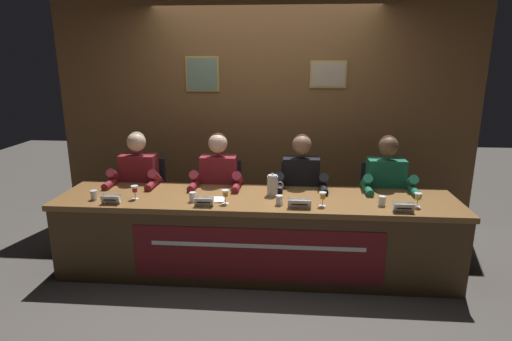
{
  "coord_description": "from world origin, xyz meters",
  "views": [
    {
      "loc": [
        0.29,
        -3.61,
        1.94
      ],
      "look_at": [
        0.0,
        0.0,
        0.97
      ],
      "focal_mm": 29.46,
      "sensor_mm": 36.0,
      "label": 1
    }
  ],
  "objects_px": {
    "juice_glass_far_left": "(135,190)",
    "chair_center_left": "(222,204)",
    "chair_center_right": "(300,206)",
    "panelist_center_right": "(301,187)",
    "chair_far_left": "(146,202)",
    "water_cup_center_right": "(279,201)",
    "juice_glass_center_left": "(225,194)",
    "water_pitcher_central": "(273,185)",
    "panelist_far_right": "(387,189)",
    "panelist_far_left": "(137,183)",
    "conference_table": "(255,224)",
    "nameplate_center_right": "(299,204)",
    "water_cup_far_right": "(382,201)",
    "nameplate_far_left": "(111,199)",
    "chair_far_right": "(380,208)",
    "water_cup_center_left": "(193,197)",
    "juice_glass_far_right": "(418,197)",
    "nameplate_far_right": "(404,208)",
    "water_cup_far_left": "(94,196)",
    "nameplate_center_left": "(204,202)",
    "panelist_center_left": "(218,185)",
    "juice_glass_center_right": "(323,197)",
    "document_stack_center_left": "(213,200)"
  },
  "relations": [
    {
      "from": "panelist_far_left",
      "to": "panelist_far_right",
      "type": "height_order",
      "value": "same"
    },
    {
      "from": "juice_glass_center_right",
      "to": "panelist_far_left",
      "type": "bearing_deg",
      "value": 162.76
    },
    {
      "from": "chair_center_right",
      "to": "nameplate_far_right",
      "type": "bearing_deg",
      "value": -46.42
    },
    {
      "from": "water_cup_center_left",
      "to": "juice_glass_far_right",
      "type": "height_order",
      "value": "juice_glass_far_right"
    },
    {
      "from": "panelist_center_left",
      "to": "juice_glass_center_right",
      "type": "bearing_deg",
      "value": -29.6
    },
    {
      "from": "chair_center_right",
      "to": "panelist_center_right",
      "type": "distance_m",
      "value": 0.34
    },
    {
      "from": "water_cup_far_left",
      "to": "water_cup_center_left",
      "type": "height_order",
      "value": "same"
    },
    {
      "from": "nameplate_far_left",
      "to": "juice_glass_center_left",
      "type": "relative_size",
      "value": 1.31
    },
    {
      "from": "water_cup_center_right",
      "to": "panelist_far_right",
      "type": "xyz_separation_m",
      "value": [
        1.03,
        0.56,
        -0.05
      ]
    },
    {
      "from": "juice_glass_center_right",
      "to": "water_pitcher_central",
      "type": "relative_size",
      "value": 0.59
    },
    {
      "from": "water_cup_far_left",
      "to": "nameplate_center_left",
      "type": "relative_size",
      "value": 0.52
    },
    {
      "from": "conference_table",
      "to": "chair_center_left",
      "type": "xyz_separation_m",
      "value": [
        -0.42,
        0.68,
        -0.06
      ]
    },
    {
      "from": "chair_far_left",
      "to": "panelist_far_left",
      "type": "xyz_separation_m",
      "value": [
        -0.0,
        -0.2,
        0.28
      ]
    },
    {
      "from": "juice_glass_center_left",
      "to": "water_pitcher_central",
      "type": "xyz_separation_m",
      "value": [
        0.4,
        0.27,
        0.01
      ]
    },
    {
      "from": "water_cup_far_right",
      "to": "chair_center_right",
      "type": "bearing_deg",
      "value": 133.41
    },
    {
      "from": "nameplate_far_left",
      "to": "juice_glass_center_right",
      "type": "distance_m",
      "value": 1.83
    },
    {
      "from": "chair_far_right",
      "to": "water_cup_far_right",
      "type": "bearing_deg",
      "value": -102.07
    },
    {
      "from": "chair_far_left",
      "to": "water_cup_center_right",
      "type": "bearing_deg",
      "value": -27.59
    },
    {
      "from": "nameplate_far_left",
      "to": "chair_far_right",
      "type": "xyz_separation_m",
      "value": [
        2.49,
        0.85,
        -0.32
      ]
    },
    {
      "from": "chair_center_left",
      "to": "nameplate_center_right",
      "type": "height_order",
      "value": "chair_center_left"
    },
    {
      "from": "chair_far_right",
      "to": "nameplate_far_right",
      "type": "distance_m",
      "value": 0.92
    },
    {
      "from": "panelist_center_right",
      "to": "document_stack_center_left",
      "type": "relative_size",
      "value": 5.4
    },
    {
      "from": "water_cup_center_right",
      "to": "nameplate_far_right",
      "type": "relative_size",
      "value": 0.49
    },
    {
      "from": "panelist_center_left",
      "to": "panelist_center_right",
      "type": "relative_size",
      "value": 1.0
    },
    {
      "from": "nameplate_center_left",
      "to": "juice_glass_center_left",
      "type": "height_order",
      "value": "juice_glass_center_left"
    },
    {
      "from": "chair_center_left",
      "to": "juice_glass_center_left",
      "type": "height_order",
      "value": "chair_center_left"
    },
    {
      "from": "chair_center_left",
      "to": "chair_far_right",
      "type": "xyz_separation_m",
      "value": [
        1.66,
        0.0,
        0.0
      ]
    },
    {
      "from": "water_cup_center_right",
      "to": "panelist_far_right",
      "type": "height_order",
      "value": "panelist_far_right"
    },
    {
      "from": "water_cup_center_left",
      "to": "panelist_center_right",
      "type": "xyz_separation_m",
      "value": [
        0.96,
        0.54,
        -0.05
      ]
    },
    {
      "from": "panelist_far_left",
      "to": "juice_glass_far_right",
      "type": "distance_m",
      "value": 2.68
    },
    {
      "from": "juice_glass_far_left",
      "to": "chair_center_left",
      "type": "xyz_separation_m",
      "value": [
        0.66,
        0.71,
        -0.37
      ]
    },
    {
      "from": "chair_center_left",
      "to": "chair_far_right",
      "type": "height_order",
      "value": "same"
    },
    {
      "from": "water_cup_center_right",
      "to": "chair_center_right",
      "type": "bearing_deg",
      "value": 75.42
    },
    {
      "from": "chair_far_left",
      "to": "panelist_far_right",
      "type": "xyz_separation_m",
      "value": [
        2.49,
        -0.2,
        0.28
      ]
    },
    {
      "from": "chair_center_left",
      "to": "panelist_center_left",
      "type": "bearing_deg",
      "value": -90.0
    },
    {
      "from": "juice_glass_center_left",
      "to": "water_cup_center_left",
      "type": "height_order",
      "value": "juice_glass_center_left"
    },
    {
      "from": "panelist_far_left",
      "to": "chair_center_left",
      "type": "distance_m",
      "value": 0.9
    },
    {
      "from": "juice_glass_center_left",
      "to": "nameplate_far_left",
      "type": "bearing_deg",
      "value": -175.32
    },
    {
      "from": "chair_center_right",
      "to": "juice_glass_far_right",
      "type": "xyz_separation_m",
      "value": [
        0.97,
        -0.73,
        0.37
      ]
    },
    {
      "from": "nameplate_center_left",
      "to": "nameplate_center_right",
      "type": "bearing_deg",
      "value": 1.07
    },
    {
      "from": "document_stack_center_left",
      "to": "water_cup_center_left",
      "type": "bearing_deg",
      "value": -165.98
    },
    {
      "from": "conference_table",
      "to": "nameplate_center_right",
      "type": "xyz_separation_m",
      "value": [
        0.39,
        -0.15,
        0.26
      ]
    },
    {
      "from": "juice_glass_center_left",
      "to": "chair_far_right",
      "type": "relative_size",
      "value": 0.14
    },
    {
      "from": "nameplate_center_right",
      "to": "juice_glass_far_right",
      "type": "bearing_deg",
      "value": 6.34
    },
    {
      "from": "panelist_far_left",
      "to": "panelist_far_right",
      "type": "bearing_deg",
      "value": 0.0
    },
    {
      "from": "chair_far_left",
      "to": "water_pitcher_central",
      "type": "bearing_deg",
      "value": -19.81
    },
    {
      "from": "nameplate_far_left",
      "to": "juice_glass_center_left",
      "type": "distance_m",
      "value": 0.99
    },
    {
      "from": "nameplate_far_left",
      "to": "nameplate_center_right",
      "type": "bearing_deg",
      "value": 0.59
    },
    {
      "from": "juice_glass_far_left",
      "to": "panelist_far_right",
      "type": "height_order",
      "value": "panelist_far_right"
    },
    {
      "from": "panelist_far_right",
      "to": "water_cup_far_right",
      "type": "distance_m",
      "value": 0.54
    }
  ]
}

